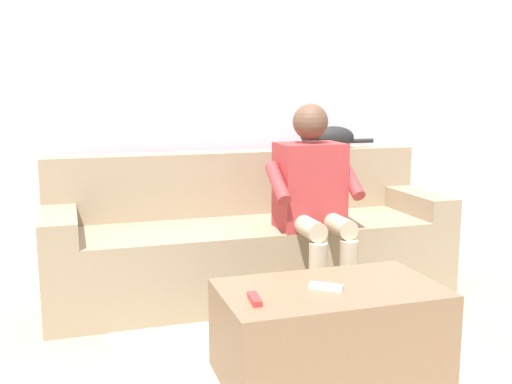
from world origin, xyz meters
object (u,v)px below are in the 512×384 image
(coffee_table, at_px, (330,332))
(remote_white, at_px, (326,287))
(cat_on_backrest, at_px, (328,137))
(couch, at_px, (250,243))
(remote_red, at_px, (255,299))
(person_solo_seated, at_px, (313,193))

(coffee_table, height_order, remote_white, remote_white)
(coffee_table, xyz_separation_m, cat_on_backrest, (-0.63, -1.45, 0.74))
(couch, xyz_separation_m, remote_red, (0.37, 1.28, 0.11))
(couch, relative_size, remote_red, 18.46)
(remote_white, bearing_deg, remote_red, 46.43)
(person_solo_seated, relative_size, remote_red, 8.85)
(couch, xyz_separation_m, remote_white, (0.03, 1.23, 0.11))
(remote_red, bearing_deg, cat_on_backrest, 152.44)
(coffee_table, bearing_deg, remote_red, 11.13)
(coffee_table, bearing_deg, person_solo_seated, -107.88)
(person_solo_seated, xyz_separation_m, remote_red, (0.64, 0.92, -0.25))
(couch, relative_size, cat_on_backrest, 4.56)
(coffee_table, bearing_deg, couch, -90.00)
(remote_red, bearing_deg, remote_white, 104.13)
(person_solo_seated, bearing_deg, cat_on_backrest, -120.67)
(remote_red, bearing_deg, person_solo_seated, 150.81)
(coffee_table, distance_m, remote_white, 0.22)
(cat_on_backrest, bearing_deg, remote_red, 56.72)
(coffee_table, height_order, cat_on_backrest, cat_on_backrest)
(couch, height_order, remote_red, couch)
(couch, distance_m, person_solo_seated, 0.58)
(remote_white, relative_size, remote_red, 1.09)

